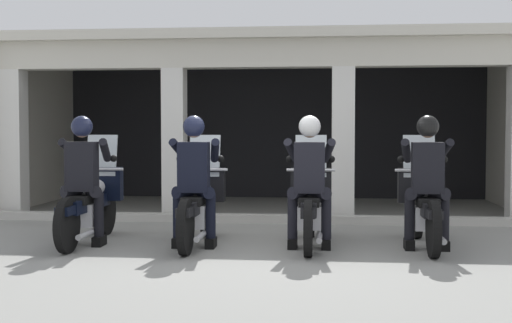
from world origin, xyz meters
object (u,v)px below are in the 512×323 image
(police_officer_center_left, at_px, (194,170))
(motorcycle_center_right, at_px, (310,204))
(motorcycle_center_left, at_px, (199,203))
(motorcycle_far_left, at_px, (91,202))
(motorcycle_far_right, at_px, (423,205))
(police_officer_far_left, at_px, (83,169))
(police_officer_center_right, at_px, (310,170))
(police_officer_far_right, at_px, (427,170))

(police_officer_center_left, distance_m, motorcycle_center_right, 1.49)
(police_officer_center_left, xyz_separation_m, motorcycle_center_right, (1.38, 0.34, -0.44))
(motorcycle_center_left, relative_size, police_officer_center_left, 1.29)
(motorcycle_center_right, bearing_deg, motorcycle_center_left, -178.52)
(motorcycle_far_left, xyz_separation_m, motorcycle_far_right, (4.13, 0.12, 0.00))
(motorcycle_center_right, bearing_deg, motorcycle_far_left, -179.62)
(police_officer_far_left, height_order, motorcycle_far_right, police_officer_far_left)
(motorcycle_center_left, bearing_deg, police_officer_center_left, -89.22)
(police_officer_far_left, height_order, police_officer_center_right, same)
(police_officer_far_left, relative_size, motorcycle_far_right, 0.78)
(motorcycle_far_right, bearing_deg, police_officer_center_left, -173.66)
(motorcycle_far_left, bearing_deg, motorcycle_center_right, -2.74)
(motorcycle_far_left, bearing_deg, police_officer_far_right, -6.20)
(motorcycle_center_left, relative_size, motorcycle_far_right, 1.00)
(motorcycle_far_left, relative_size, police_officer_center_right, 1.29)
(police_officer_center_left, bearing_deg, police_officer_far_right, 3.52)
(motorcycle_far_right, bearing_deg, police_officer_center_right, -167.85)
(motorcycle_center_right, bearing_deg, motorcycle_far_right, 1.81)
(motorcycle_center_right, bearing_deg, police_officer_far_right, -9.92)
(motorcycle_center_right, bearing_deg, police_officer_center_left, -167.01)
(motorcycle_center_left, distance_m, motorcycle_center_right, 1.38)
(police_officer_far_left, xyz_separation_m, motorcycle_center_left, (1.38, 0.29, -0.44))
(police_officer_center_right, distance_m, police_officer_far_right, 1.38)
(police_officer_far_right, bearing_deg, police_officer_center_right, -179.34)
(motorcycle_center_right, distance_m, police_officer_far_right, 1.46)
(motorcycle_center_right, xyz_separation_m, motorcycle_far_right, (1.38, 0.06, 0.00))
(police_officer_far_right, bearing_deg, police_officer_far_left, 179.71)
(police_officer_far_left, relative_size, police_officer_center_right, 1.00)
(police_officer_center_left, relative_size, motorcycle_far_right, 0.78)
(police_officer_center_left, height_order, police_officer_far_right, same)
(motorcycle_center_right, distance_m, police_officer_center_right, 0.52)
(police_officer_center_left, xyz_separation_m, police_officer_far_right, (2.75, 0.12, 0.00))
(police_officer_center_right, bearing_deg, motorcycle_center_left, 169.77)
(motorcycle_center_left, distance_m, police_officer_center_right, 1.46)
(motorcycle_center_left, xyz_separation_m, police_officer_center_left, (-0.00, -0.28, 0.44))
(police_officer_center_left, xyz_separation_m, police_officer_center_right, (1.38, 0.06, 0.00))
(police_officer_center_left, bearing_deg, motorcycle_center_left, 90.78)
(police_officer_far_left, bearing_deg, police_officer_far_right, -2.26)
(police_officer_center_left, bearing_deg, motorcycle_center_right, 14.87)
(motorcycle_center_left, xyz_separation_m, motorcycle_far_right, (2.75, 0.12, 0.00))
(motorcycle_center_left, xyz_separation_m, police_officer_center_right, (1.38, -0.23, 0.44))
(police_officer_far_left, relative_size, motorcycle_center_left, 0.78)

